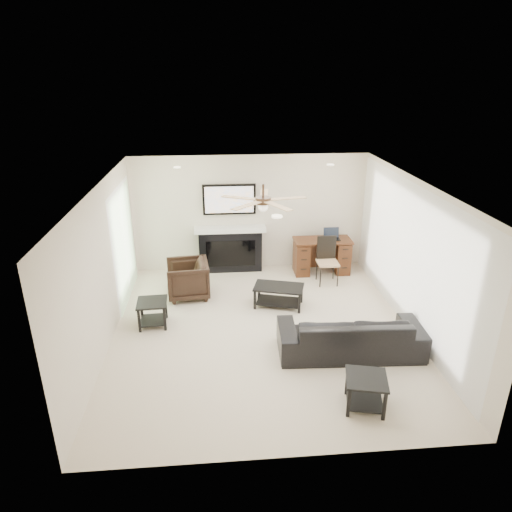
% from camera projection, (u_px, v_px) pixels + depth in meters
% --- Properties ---
extents(room_shell, '(5.50, 5.54, 2.52)m').
position_uv_depth(room_shell, '(275.00, 235.00, 7.19)').
color(room_shell, beige).
rests_on(room_shell, ground).
extents(sofa, '(2.26, 0.97, 0.65)m').
position_uv_depth(sofa, '(350.00, 334.00, 7.04)').
color(sofa, black).
rests_on(sofa, ground).
extents(armchair, '(0.87, 0.85, 0.72)m').
position_uv_depth(armchair, '(188.00, 279.00, 8.80)').
color(armchair, black).
rests_on(armchair, ground).
extents(coffee_table, '(1.00, 0.73, 0.40)m').
position_uv_depth(coffee_table, '(279.00, 296.00, 8.49)').
color(coffee_table, black).
rests_on(coffee_table, ground).
extents(end_table_near, '(0.62, 0.62, 0.45)m').
position_uv_depth(end_table_near, '(365.00, 392.00, 5.91)').
color(end_table_near, black).
rests_on(end_table_near, ground).
extents(end_table_left, '(0.53, 0.53, 0.45)m').
position_uv_depth(end_table_left, '(153.00, 313.00, 7.84)').
color(end_table_left, black).
rests_on(end_table_left, ground).
extents(fireplace_unit, '(1.52, 0.34, 1.91)m').
position_uv_depth(fireplace_unit, '(230.00, 229.00, 9.72)').
color(fireplace_unit, black).
rests_on(fireplace_unit, ground).
extents(desk, '(1.22, 0.56, 0.76)m').
position_uv_depth(desk, '(322.00, 256.00, 9.85)').
color(desk, '#361D0D').
rests_on(desk, ground).
extents(desk_chair, '(0.42, 0.44, 0.97)m').
position_uv_depth(desk_chair, '(328.00, 261.00, 9.30)').
color(desk_chair, black).
rests_on(desk_chair, ground).
extents(laptop, '(0.33, 0.24, 0.23)m').
position_uv_depth(laptop, '(332.00, 234.00, 9.66)').
color(laptop, black).
rests_on(laptop, desk).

